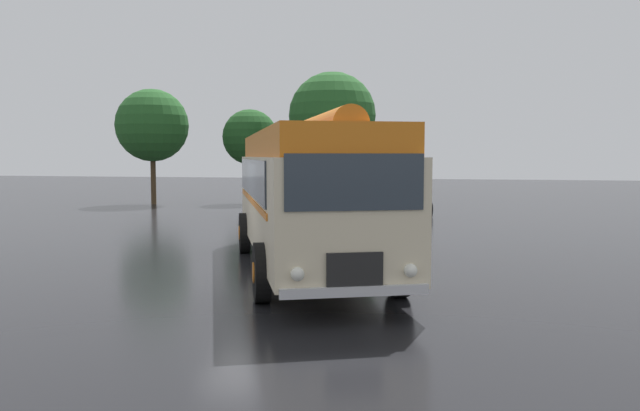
{
  "coord_description": "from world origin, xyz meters",
  "views": [
    {
      "loc": [
        4.38,
        -13.63,
        2.67
      ],
      "look_at": [
        1.0,
        1.99,
        1.4
      ],
      "focal_mm": 35.0,
      "sensor_mm": 36.0,
      "label": 1
    }
  ],
  "objects_px": {
    "vintage_bus": "(306,189)",
    "car_mid_left": "(335,199)",
    "car_mid_right": "(403,200)",
    "car_near_left": "(274,199)"
  },
  "relations": [
    {
      "from": "car_mid_left",
      "to": "car_mid_right",
      "type": "height_order",
      "value": "same"
    },
    {
      "from": "car_mid_left",
      "to": "car_mid_right",
      "type": "distance_m",
      "value": 2.9
    },
    {
      "from": "car_near_left",
      "to": "car_mid_left",
      "type": "xyz_separation_m",
      "value": [
        2.54,
        0.65,
        0.0
      ]
    },
    {
      "from": "car_near_left",
      "to": "car_mid_right",
      "type": "distance_m",
      "value": 5.48
    },
    {
      "from": "vintage_bus",
      "to": "car_mid_right",
      "type": "height_order",
      "value": "vintage_bus"
    },
    {
      "from": "vintage_bus",
      "to": "car_mid_right",
      "type": "relative_size",
      "value": 2.33
    },
    {
      "from": "vintage_bus",
      "to": "car_mid_left",
      "type": "relative_size",
      "value": 2.42
    },
    {
      "from": "vintage_bus",
      "to": "car_near_left",
      "type": "distance_m",
      "value": 12.28
    },
    {
      "from": "car_mid_right",
      "to": "car_mid_left",
      "type": "bearing_deg",
      "value": 179.16
    },
    {
      "from": "vintage_bus",
      "to": "car_mid_left",
      "type": "height_order",
      "value": "vintage_bus"
    }
  ]
}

